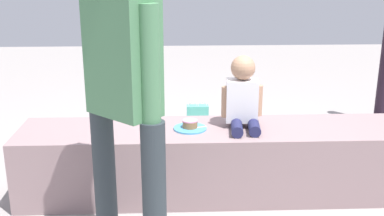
% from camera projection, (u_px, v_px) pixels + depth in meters
% --- Properties ---
extents(ground_plane, '(12.00, 12.00, 0.00)m').
position_uv_depth(ground_plane, '(217.00, 192.00, 3.31)').
color(ground_plane, '#9A938F').
extents(concrete_ledge, '(2.67, 0.54, 0.48)m').
position_uv_depth(concrete_ledge, '(218.00, 161.00, 3.24)').
color(concrete_ledge, gray).
rests_on(concrete_ledge, ground_plane).
extents(child_seated, '(0.28, 0.32, 0.48)m').
position_uv_depth(child_seated, '(243.00, 97.00, 3.13)').
color(child_seated, '#21224C').
rests_on(child_seated, concrete_ledge).
extents(adult_standing, '(0.40, 0.39, 1.70)m').
position_uv_depth(adult_standing, '(123.00, 73.00, 2.30)').
color(adult_standing, '#2D353B').
rests_on(adult_standing, ground_plane).
extents(cake_plate, '(0.22, 0.22, 0.07)m').
position_uv_depth(cake_plate, '(190.00, 126.00, 3.14)').
color(cake_plate, '#4CA5D8').
rests_on(cake_plate, concrete_ledge).
extents(gift_bag, '(0.19, 0.08, 0.36)m').
position_uv_depth(gift_bag, '(198.00, 122.00, 4.25)').
color(gift_bag, '#59C6B2').
rests_on(gift_bag, ground_plane).
extents(railing_post, '(0.36, 0.36, 1.17)m').
position_uv_depth(railing_post, '(384.00, 80.00, 4.59)').
color(railing_post, black).
rests_on(railing_post, ground_plane).
extents(water_bottle_near_gift, '(0.07, 0.07, 0.22)m').
position_uv_depth(water_bottle_near_gift, '(135.00, 129.00, 4.25)').
color(water_bottle_near_gift, silver).
rests_on(water_bottle_near_gift, ground_plane).
extents(party_cup_red, '(0.08, 0.08, 0.10)m').
position_uv_depth(party_cup_red, '(99.00, 140.00, 4.14)').
color(party_cup_red, red).
rests_on(party_cup_red, ground_plane).
extents(cake_box_white, '(0.34, 0.29, 0.12)m').
position_uv_depth(cake_box_white, '(252.00, 126.00, 4.47)').
color(cake_box_white, white).
rests_on(cake_box_white, ground_plane).
extents(handbag_black_leather, '(0.28, 0.11, 0.33)m').
position_uv_depth(handbag_black_leather, '(127.00, 140.00, 3.94)').
color(handbag_black_leather, black).
rests_on(handbag_black_leather, ground_plane).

